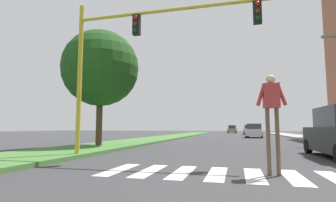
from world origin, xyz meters
name	(u,v)px	position (x,y,z in m)	size (l,w,h in m)	color
ground_plane	(232,139)	(0.00, 30.00, 0.00)	(140.00, 140.00, 0.00)	#38383A
crosswalk	(217,174)	(0.00, 7.72, 0.00)	(5.85, 2.20, 0.01)	silver
median_strip	(163,138)	(-7.15, 28.00, 0.07)	(3.82, 64.00, 0.15)	#477A38
tree_mid	(101,68)	(-7.26, 14.69, 4.68)	(4.52, 4.52, 6.80)	#4C3823
sidewalk_right	(320,140)	(7.90, 28.00, 0.07)	(3.00, 64.00, 0.15)	#9E9991
traffic_light_gantry	(135,45)	(-3.20, 9.97, 4.33)	(8.13, 0.30, 6.00)	gold
pedestrian_performer	(272,108)	(1.37, 7.79, 1.66)	(0.75, 0.27, 2.49)	brown
sedan_midblock	(254,131)	(2.52, 33.68, 0.76)	(2.24, 4.44, 1.63)	silver
sedan_distant	(250,130)	(2.67, 47.50, 0.77)	(2.18, 4.60, 1.67)	#B7B7BC
sedan_far_horizon	(232,129)	(-0.55, 60.58, 0.78)	(2.09, 4.42, 1.69)	gray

